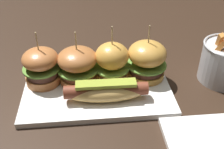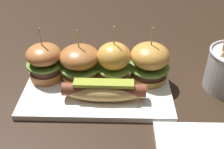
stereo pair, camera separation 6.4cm
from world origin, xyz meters
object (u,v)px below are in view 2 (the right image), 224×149
object	(u,v)px
hot_dog	(104,91)
slider_far_left	(45,62)
platter_main	(98,90)
slider_center_right	(114,62)
slider_center_left	(80,63)
slider_far_right	(150,62)

from	to	relation	value
hot_dog	slider_far_left	size ratio (longest dim) A/B	1.38
platter_main	hot_dog	distance (m)	0.06
hot_dog	slider_far_left	bearing A→B (deg)	151.33
slider_far_left	slider_center_right	bearing A→B (deg)	-1.32
platter_main	slider_center_left	xyz separation A→B (m)	(-0.04, 0.04, 0.05)
platter_main	slider_center_left	distance (m)	0.08
slider_center_right	slider_far_right	size ratio (longest dim) A/B	1.03
slider_far_left	hot_dog	bearing A→B (deg)	-28.67
hot_dog	slider_center_left	xyz separation A→B (m)	(-0.06, 0.08, 0.02)
hot_dog	slider_far_left	world-z (taller)	slider_far_left
platter_main	slider_far_right	world-z (taller)	slider_far_right
platter_main	slider_far_left	distance (m)	0.15
platter_main	hot_dog	size ratio (longest dim) A/B	1.87
platter_main	hot_dog	bearing A→B (deg)	-66.54
slider_far_left	slider_center_left	distance (m)	0.09
hot_dog	slider_center_left	size ratio (longest dim) A/B	1.41
slider_center_left	platter_main	bearing A→B (deg)	-41.04
slider_center_left	slider_far_right	distance (m)	0.17
platter_main	slider_center_left	bearing A→B (deg)	138.96
slider_center_right	hot_dog	bearing A→B (deg)	-105.03
slider_center_left	slider_far_right	size ratio (longest dim) A/B	0.95
slider_center_right	slider_far_right	xyz separation A→B (m)	(0.09, 0.01, -0.00)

